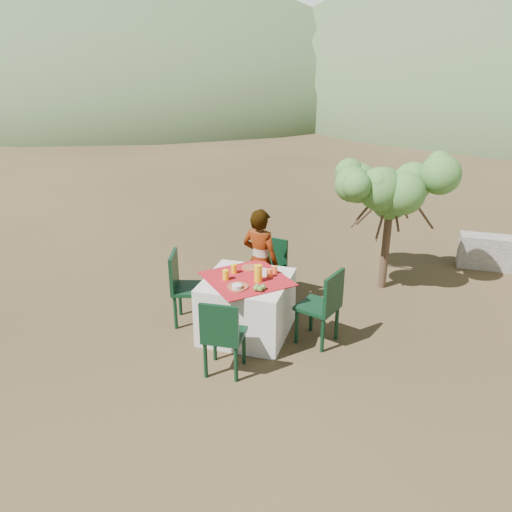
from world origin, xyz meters
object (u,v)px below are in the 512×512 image
Objects in this scene: person at (260,261)px; juice_pitcher at (258,273)px; chair_right at (324,304)px; table at (247,306)px; chair_left at (184,285)px; chair_far at (271,266)px; shrub_tree at (395,195)px; chair_near at (222,334)px.

juice_pitcher is (0.18, -0.70, 0.14)m from person.
chair_right is at bearing 162.85° from person.
table is at bearing 165.99° from juice_pitcher.
juice_pitcher is at bearing -109.95° from chair_left.
chair_left is at bearing 177.87° from table.
person is at bearing -68.94° from chair_left.
shrub_tree reaches higher than chair_far.
table is 1.33× the size of chair_left.
chair_right is at bearing 5.63° from juice_pitcher.
chair_near is (0.00, -1.96, 0.01)m from chair_far.
chair_left reaches higher than chair_right.
chair_far is 4.25× the size of juice_pitcher.
person reaches higher than chair_far.
chair_far is 1.36m from chair_right.
juice_pitcher is at bearing -65.68° from chair_right.
chair_near is at bearing -153.10° from chair_left.
chair_right is (1.82, 0.01, -0.01)m from chair_left.
chair_far is at bearing -57.63° from chair_left.
person is (-0.02, 0.66, 0.35)m from table.
juice_pitcher is (0.14, 0.89, 0.36)m from chair_near.
chair_left is 1.02× the size of chair_right.
shrub_tree reaches higher than table.
shrub_tree is (1.59, 2.87, 0.93)m from chair_near.
juice_pitcher is (1.02, -0.07, 0.33)m from chair_left.
juice_pitcher is at bearing -71.45° from chair_far.
person is 0.80× the size of shrub_tree.
chair_left is at bearing -51.42° from chair_near.
shrub_tree is (0.65, 1.90, 0.90)m from chair_right.
chair_right reaches higher than chair_near.
table is 1.41× the size of chair_near.
chair_far is at bearing -117.95° from chair_right.
chair_near is 0.97m from juice_pitcher.
chair_right reaches higher than chair_far.
chair_left is 0.67× the size of person.
table is at bearing 107.45° from person.
table is 1.35× the size of chair_right.
chair_far is 0.62× the size of person.
shrub_tree is at bearing 53.73° from juice_pitcher.
table is 0.88m from chair_left.
person is 0.74m from juice_pitcher.
shrub_tree is 8.65× the size of juice_pitcher.
chair_near reaches higher than table.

